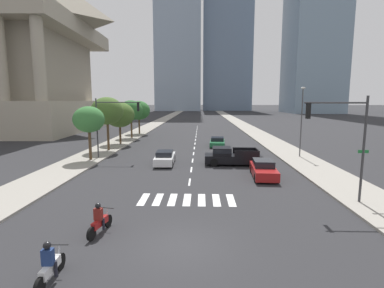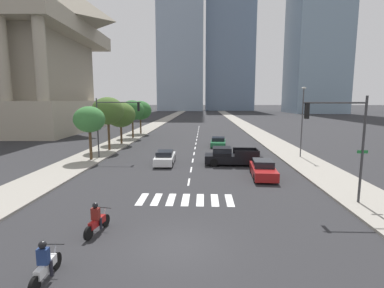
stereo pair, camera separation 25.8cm
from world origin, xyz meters
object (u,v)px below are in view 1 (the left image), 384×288
(motorcycle_lead, at_px, (50,266))
(sedan_green_2, at_px, (217,142))
(traffic_signal_far, at_px, (113,117))
(street_tree_second, at_px, (107,111))
(street_tree_nearest, at_px, (89,120))
(pickup_truck, at_px, (230,156))
(street_tree_fifth, at_px, (139,110))
(street_tree_fourth, at_px, (131,110))
(sedan_red_0, at_px, (263,169))
(street_lamp_east, at_px, (302,117))
(traffic_signal_near, at_px, (343,131))
(motorcycle_trailing, at_px, (100,221))
(street_tree_third, at_px, (120,115))
(sedan_white_1, at_px, (165,158))

(motorcycle_lead, relative_size, sedan_green_2, 0.45)
(traffic_signal_far, distance_m, street_tree_second, 5.19)
(street_tree_nearest, xyz_separation_m, street_tree_second, (-0.00, 5.85, 0.65))
(pickup_truck, distance_m, street_tree_fifth, 28.92)
(sedan_green_2, bearing_deg, street_tree_nearest, -48.48)
(street_tree_fourth, bearing_deg, pickup_truck, -53.99)
(sedan_red_0, height_order, street_lamp_east, street_lamp_east)
(sedan_red_0, bearing_deg, traffic_signal_near, 30.54)
(street_lamp_east, height_order, street_tree_second, street_lamp_east)
(motorcycle_lead, distance_m, motorcycle_trailing, 3.72)
(motorcycle_lead, height_order, traffic_signal_near, traffic_signal_near)
(motorcycle_trailing, distance_m, street_tree_fourth, 34.90)
(street_tree_fourth, xyz_separation_m, street_tree_fifth, (-0.00, 5.96, -0.21))
(motorcycle_trailing, bearing_deg, street_tree_third, 24.83)
(sedan_white_1, bearing_deg, motorcycle_lead, 173.99)
(street_tree_fourth, distance_m, street_tree_fifth, 5.96)
(street_tree_fourth, bearing_deg, traffic_signal_near, -57.11)
(traffic_signal_far, distance_m, street_tree_third, 10.25)
(street_tree_fourth, relative_size, street_tree_fifth, 1.02)
(traffic_signal_near, xyz_separation_m, traffic_signal_far, (-17.17, 13.02, 0.04))
(street_tree_second, xyz_separation_m, street_tree_third, (0.00, 5.30, -0.71))
(motorcycle_lead, relative_size, motorcycle_trailing, 1.03)
(street_tree_second, bearing_deg, motorcycle_trailing, -73.58)
(sedan_red_0, bearing_deg, street_tree_second, -122.28)
(sedan_white_1, distance_m, street_lamp_east, 14.95)
(pickup_truck, height_order, sedan_green_2, pickup_truck)
(motorcycle_trailing, relative_size, street_tree_fourth, 0.34)
(sedan_white_1, bearing_deg, street_tree_third, 30.61)
(street_tree_fourth, bearing_deg, street_tree_third, -90.00)
(traffic_signal_far, relative_size, street_tree_nearest, 1.14)
(street_lamp_east, distance_m, street_tree_fifth, 30.49)
(street_tree_fourth, bearing_deg, motorcycle_lead, -80.83)
(street_lamp_east, distance_m, street_tree_fourth, 26.64)
(traffic_signal_near, bearing_deg, traffic_signal_far, -37.18)
(pickup_truck, height_order, street_tree_fourth, street_tree_fourth)
(sedan_red_0, height_order, street_tree_fifth, street_tree_fifth)
(street_tree_fifth, bearing_deg, sedan_green_2, -45.49)
(traffic_signal_far, bearing_deg, traffic_signal_near, -37.18)
(traffic_signal_far, height_order, street_lamp_east, street_lamp_east)
(street_tree_fourth, bearing_deg, street_tree_fifth, 90.00)
(street_tree_fourth, bearing_deg, sedan_green_2, -29.72)
(sedan_green_2, bearing_deg, pickup_truck, 6.92)
(sedan_white_1, relative_size, street_tree_nearest, 0.80)
(sedan_white_1, relative_size, street_tree_fifth, 0.73)
(motorcycle_lead, bearing_deg, street_tree_second, 11.45)
(pickup_truck, bearing_deg, street_tree_nearest, -4.28)
(sedan_green_2, height_order, traffic_signal_near, traffic_signal_near)
(pickup_truck, relative_size, street_tree_third, 0.94)
(street_lamp_east, bearing_deg, street_tree_third, 157.96)
(street_tree_fifth, bearing_deg, street_tree_third, -90.00)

